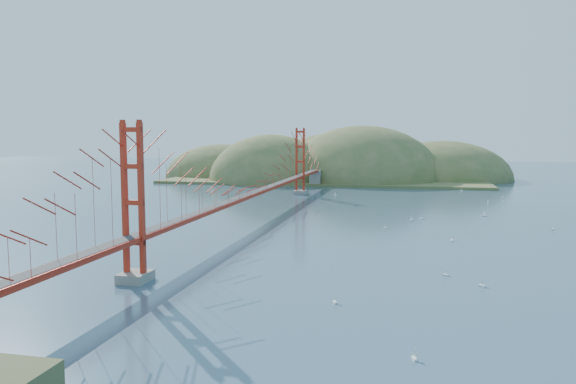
% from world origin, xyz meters
% --- Properties ---
extents(ground, '(320.00, 320.00, 0.00)m').
position_xyz_m(ground, '(0.00, 0.00, 0.00)').
color(ground, '#334D66').
rests_on(ground, ground).
extents(bridge, '(2.20, 94.40, 12.00)m').
position_xyz_m(bridge, '(0.00, 0.18, 7.01)').
color(bridge, gray).
rests_on(bridge, ground).
extents(far_headlands, '(84.00, 58.00, 25.00)m').
position_xyz_m(far_headlands, '(2.21, 68.52, 0.00)').
color(far_headlands, olive).
rests_on(far_headlands, ground).
extents(sailboat_1, '(0.58, 0.58, 0.61)m').
position_xyz_m(sailboat_1, '(16.55, -2.72, 0.14)').
color(sailboat_1, white).
rests_on(sailboat_1, ground).
extents(sailboat_12, '(0.56, 0.56, 0.61)m').
position_xyz_m(sailboat_12, '(6.24, 30.09, 0.14)').
color(sailboat_12, white).
rests_on(sailboat_12, ground).
extents(sailboat_6, '(0.61, 0.61, 0.64)m').
position_xyz_m(sailboat_6, '(24.47, -25.81, 0.15)').
color(sailboat_6, white).
rests_on(sailboat_6, ground).
extents(sailboat_14, '(0.53, 0.62, 0.71)m').
position_xyz_m(sailboat_14, '(23.44, -8.95, 0.16)').
color(sailboat_14, white).
rests_on(sailboat_14, ground).
extents(sailboat_15, '(0.40, 0.49, 0.58)m').
position_xyz_m(sailboat_15, '(30.88, 24.67, 0.14)').
color(sailboat_15, white).
rests_on(sailboat_15, ground).
extents(sailboat_9, '(0.53, 0.53, 0.58)m').
position_xyz_m(sailboat_9, '(34.90, 0.52, 0.14)').
color(sailboat_9, white).
rests_on(sailboat_9, ground).
extents(sailboat_16, '(0.66, 0.66, 0.72)m').
position_xyz_m(sailboat_16, '(20.62, 5.33, 0.16)').
color(sailboat_16, white).
rests_on(sailboat_16, ground).
extents(sailboat_10, '(0.49, 0.52, 0.58)m').
position_xyz_m(sailboat_10, '(19.84, -40.00, 0.14)').
color(sailboat_10, white).
rests_on(sailboat_10, ground).
extents(sailboat_0, '(0.64, 0.64, 0.72)m').
position_xyz_m(sailboat_0, '(19.38, 3.53, 0.16)').
color(sailboat_0, white).
rests_on(sailboat_0, ground).
extents(sailboat_2, '(0.55, 0.55, 0.58)m').
position_xyz_m(sailboat_2, '(22.12, -23.22, 0.14)').
color(sailboat_2, white).
rests_on(sailboat_2, ground).
extents(sailboat_8, '(0.64, 0.56, 0.73)m').
position_xyz_m(sailboat_8, '(28.60, 9.60, 0.16)').
color(sailboat_8, white).
rests_on(sailboat_8, ground).
extents(sailboat_7, '(0.51, 0.46, 0.58)m').
position_xyz_m(sailboat_7, '(34.01, 31.41, 0.14)').
color(sailboat_7, white).
rests_on(sailboat_7, ground).
extents(sailboat_extra_0, '(0.53, 0.47, 0.61)m').
position_xyz_m(sailboat_extra_0, '(28.25, 42.00, 0.14)').
color(sailboat_extra_0, white).
rests_on(sailboat_extra_0, ground).
extents(sailboat_extra_1, '(0.53, 0.53, 0.60)m').
position_xyz_m(sailboat_extra_1, '(14.89, -31.93, 0.14)').
color(sailboat_extra_1, white).
rests_on(sailboat_extra_1, ground).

